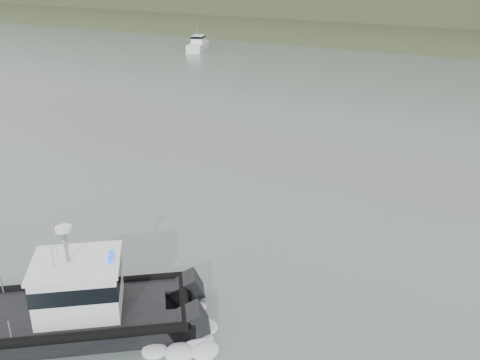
# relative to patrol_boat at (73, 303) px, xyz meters

# --- Properties ---
(ground) EXTENTS (400.00, 400.00, 0.00)m
(ground) POSITION_rel_patrol_boat_xyz_m (2.08, 2.40, -1.19)
(ground) COLOR slate
(ground) RESTS_ON ground
(patrol_boat) EXTENTS (9.94, 8.74, 4.75)m
(patrol_boat) POSITION_rel_patrol_boat_xyz_m (0.00, 0.00, 0.00)
(patrol_boat) COLOR black
(patrol_boat) RESTS_ON ground
(motorboat) EXTENTS (4.38, 7.10, 3.71)m
(motorboat) POSITION_rel_patrol_boat_xyz_m (-33.51, 61.29, -0.26)
(motorboat) COLOR white
(motorboat) RESTS_ON ground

